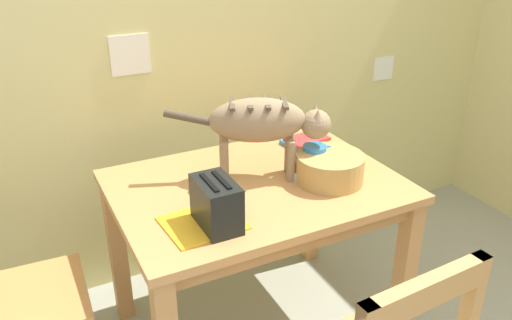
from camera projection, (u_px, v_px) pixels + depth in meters
name	position (u px, v px, depth m)	size (l,w,h in m)	color
wall_rear	(178.00, 28.00, 2.41)	(4.44, 0.11, 2.50)	#D7CF82
dining_table	(256.00, 204.00, 2.15)	(1.13, 0.82, 0.75)	tan
cat	(265.00, 123.00, 2.05)	(0.61, 0.31, 0.34)	#947B59
saucer_bowl	(314.00, 171.00, 2.16)	(0.21, 0.21, 0.04)	#B3B5AB
coffee_mug	(315.00, 156.00, 2.13)	(0.14, 0.10, 0.09)	#2E7DBD
magazine	(203.00, 223.00, 1.82)	(0.26, 0.23, 0.01)	yellow
book_stack	(305.00, 141.00, 2.45)	(0.21, 0.15, 0.03)	#4084C7
wicker_basket	(330.00, 168.00, 2.09)	(0.27, 0.27, 0.11)	tan
toaster	(216.00, 204.00, 1.78)	(0.12, 0.20, 0.18)	black
wooden_chair_near	(14.00, 299.00, 1.92)	(0.44, 0.44, 0.93)	#C48848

